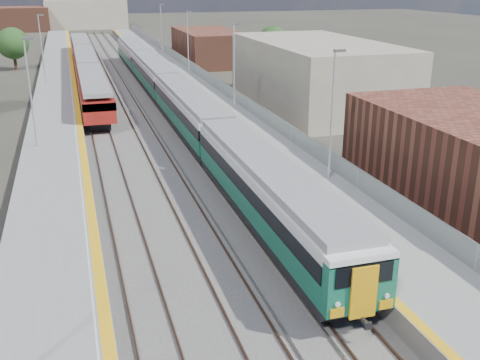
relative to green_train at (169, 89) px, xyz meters
name	(u,v)px	position (x,y,z in m)	size (l,w,h in m)	color
ground	(150,105)	(-1.50, 3.26, -2.13)	(320.00, 320.00, 0.00)	#47443A
ballast_bed	(125,101)	(-3.75, 5.76, -2.10)	(10.50, 155.00, 0.06)	#565451
tracks	(129,97)	(-3.15, 7.43, -2.02)	(8.96, 160.00, 0.17)	#4C3323
platform_right	(195,93)	(3.78, 5.75, -1.59)	(4.70, 155.00, 8.52)	slate
platform_left	(57,101)	(-10.55, 5.75, -1.61)	(4.30, 155.00, 8.52)	slate
green_train	(169,89)	(0.00, 0.00, 0.00)	(2.74, 76.47, 3.02)	black
red_train	(86,65)	(-7.00, 19.75, -0.12)	(2.70, 54.76, 3.40)	black
tree_c	(13,43)	(-16.17, 31.80, 1.56)	(4.32, 4.32, 5.86)	#382619
tree_d	(273,41)	(19.57, 24.98, 1.51)	(4.27, 4.27, 5.78)	#382619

